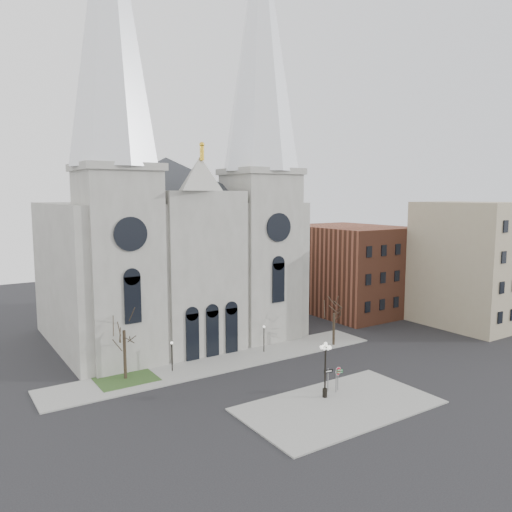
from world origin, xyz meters
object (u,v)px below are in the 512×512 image
one_way_sign (328,376)px  globe_lamp (325,363)px  stop_sign (338,373)px  street_name_sign (337,379)px

one_way_sign → globe_lamp: bearing=-133.6°
stop_sign → one_way_sign: (-0.98, 0.33, -0.16)m
globe_lamp → one_way_sign: size_ratio=2.34×
stop_sign → globe_lamp: (-2.16, -0.57, 1.66)m
globe_lamp → street_name_sign: globe_lamp is taller
stop_sign → street_name_sign: size_ratio=1.01×
street_name_sign → globe_lamp: bearing=-156.6°
stop_sign → street_name_sign: stop_sign is taller
one_way_sign → street_name_sign: 0.87m
stop_sign → one_way_sign: 1.05m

